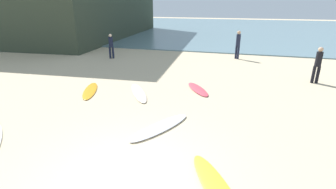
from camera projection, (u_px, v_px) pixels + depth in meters
ground_plane at (127, 176)px, 5.51m from camera, size 120.00×120.00×0.00m
ocean_water at (228, 28)px, 36.80m from camera, size 120.00×40.00×0.08m
surfboard_1 at (90, 91)px, 10.71m from camera, size 1.37×2.25×0.06m
surfboard_3 at (160, 127)px, 7.56m from camera, size 1.56×2.38×0.08m
surfboard_4 at (198, 89)px, 10.88m from camera, size 1.44×1.91×0.07m
surfboard_5 at (139, 92)px, 10.47m from camera, size 1.72×2.35×0.07m
beachgoer_near at (238, 43)px, 16.51m from camera, size 0.40×0.40×1.86m
beachgoer_mid at (111, 45)px, 16.72m from camera, size 0.37×0.37×1.63m
beachgoer_far at (318, 63)px, 11.51m from camera, size 0.34×0.33×1.69m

